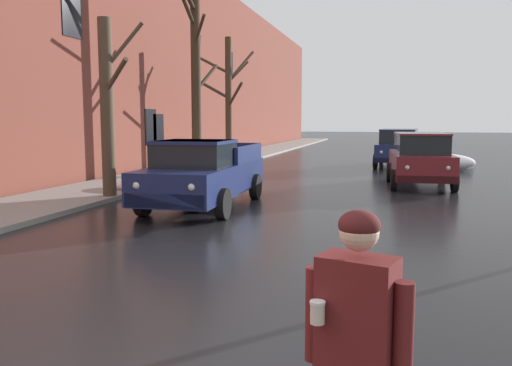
{
  "coord_description": "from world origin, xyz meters",
  "views": [
    {
      "loc": [
        2.27,
        -2.79,
        2.25
      ],
      "look_at": [
        -0.3,
        6.91,
        1.04
      ],
      "focal_mm": 36.85,
      "sensor_mm": 36.0,
      "label": 1
    }
  ],
  "objects_px": {
    "bare_tree_second_along_sidewalk": "(108,107)",
    "bare_tree_mid_block": "(196,73)",
    "pickup_truck_darkblue_approaching_near_lane": "(203,173)",
    "bare_tree_far_down_block": "(229,98)",
    "suv_darkblue_parked_kerbside_mid": "(399,146)",
    "suv_maroon_parked_kerbside_close": "(420,157)",
    "pedestrian_with_coffee": "(356,337)"
  },
  "relations": [
    {
      "from": "bare_tree_second_along_sidewalk",
      "to": "bare_tree_mid_block",
      "type": "height_order",
      "value": "bare_tree_mid_block"
    },
    {
      "from": "bare_tree_second_along_sidewalk",
      "to": "bare_tree_mid_block",
      "type": "relative_size",
      "value": 0.65
    },
    {
      "from": "bare_tree_mid_block",
      "to": "pickup_truck_darkblue_approaching_near_lane",
      "type": "height_order",
      "value": "bare_tree_mid_block"
    },
    {
      "from": "bare_tree_far_down_block",
      "to": "pickup_truck_darkblue_approaching_near_lane",
      "type": "height_order",
      "value": "bare_tree_far_down_block"
    },
    {
      "from": "suv_darkblue_parked_kerbside_mid",
      "to": "suv_maroon_parked_kerbside_close",
      "type": "bearing_deg",
      "value": -85.09
    },
    {
      "from": "bare_tree_mid_block",
      "to": "suv_maroon_parked_kerbside_close",
      "type": "bearing_deg",
      "value": -7.99
    },
    {
      "from": "pickup_truck_darkblue_approaching_near_lane",
      "to": "suv_darkblue_parked_kerbside_mid",
      "type": "relative_size",
      "value": 1.19
    },
    {
      "from": "bare_tree_mid_block",
      "to": "suv_maroon_parked_kerbside_close",
      "type": "xyz_separation_m",
      "value": [
        8.59,
        -1.2,
        -3.1
      ]
    },
    {
      "from": "pickup_truck_darkblue_approaching_near_lane",
      "to": "suv_darkblue_parked_kerbside_mid",
      "type": "distance_m",
      "value": 14.53
    },
    {
      "from": "bare_tree_mid_block",
      "to": "pedestrian_with_coffee",
      "type": "height_order",
      "value": "bare_tree_mid_block"
    },
    {
      "from": "pickup_truck_darkblue_approaching_near_lane",
      "to": "suv_maroon_parked_kerbside_close",
      "type": "distance_m",
      "value": 8.23
    },
    {
      "from": "suv_darkblue_parked_kerbside_mid",
      "to": "bare_tree_far_down_block",
      "type": "bearing_deg",
      "value": -164.75
    },
    {
      "from": "suv_maroon_parked_kerbside_close",
      "to": "suv_darkblue_parked_kerbside_mid",
      "type": "xyz_separation_m",
      "value": [
        -0.65,
        7.62,
        0.0
      ]
    },
    {
      "from": "bare_tree_far_down_block",
      "to": "bare_tree_mid_block",
      "type": "bearing_deg",
      "value": -90.15
    },
    {
      "from": "bare_tree_mid_block",
      "to": "pickup_truck_darkblue_approaching_near_lane",
      "type": "xyz_separation_m",
      "value": [
        2.99,
        -7.24,
        -3.21
      ]
    },
    {
      "from": "bare_tree_second_along_sidewalk",
      "to": "pedestrian_with_coffee",
      "type": "height_order",
      "value": "bare_tree_second_along_sidewalk"
    },
    {
      "from": "pickup_truck_darkblue_approaching_near_lane",
      "to": "pedestrian_with_coffee",
      "type": "bearing_deg",
      "value": -64.88
    },
    {
      "from": "pickup_truck_darkblue_approaching_near_lane",
      "to": "pedestrian_with_coffee",
      "type": "xyz_separation_m",
      "value": [
        4.58,
        -9.77,
        0.15
      ]
    },
    {
      "from": "bare_tree_far_down_block",
      "to": "pedestrian_with_coffee",
      "type": "xyz_separation_m",
      "value": [
        7.56,
        -21.27,
        -2.25
      ]
    },
    {
      "from": "bare_tree_mid_block",
      "to": "bare_tree_second_along_sidewalk",
      "type": "bearing_deg",
      "value": -89.77
    },
    {
      "from": "suv_maroon_parked_kerbside_close",
      "to": "suv_darkblue_parked_kerbside_mid",
      "type": "height_order",
      "value": "same"
    },
    {
      "from": "pickup_truck_darkblue_approaching_near_lane",
      "to": "suv_maroon_parked_kerbside_close",
      "type": "relative_size",
      "value": 1.24
    },
    {
      "from": "pickup_truck_darkblue_approaching_near_lane",
      "to": "pedestrian_with_coffee",
      "type": "height_order",
      "value": "same"
    },
    {
      "from": "bare_tree_second_along_sidewalk",
      "to": "pickup_truck_darkblue_approaching_near_lane",
      "type": "bearing_deg",
      "value": -9.36
    },
    {
      "from": "pickup_truck_darkblue_approaching_near_lane",
      "to": "pedestrian_with_coffee",
      "type": "relative_size",
      "value": 3.11
    },
    {
      "from": "bare_tree_far_down_block",
      "to": "suv_darkblue_parked_kerbside_mid",
      "type": "bearing_deg",
      "value": 15.25
    },
    {
      "from": "bare_tree_second_along_sidewalk",
      "to": "pedestrian_with_coffee",
      "type": "relative_size",
      "value": 2.85
    },
    {
      "from": "pedestrian_with_coffee",
      "to": "bare_tree_mid_block",
      "type": "bearing_deg",
      "value": 113.99
    },
    {
      "from": "bare_tree_second_along_sidewalk",
      "to": "suv_maroon_parked_kerbside_close",
      "type": "distance_m",
      "value": 10.33
    },
    {
      "from": "bare_tree_second_along_sidewalk",
      "to": "suv_maroon_parked_kerbside_close",
      "type": "height_order",
      "value": "bare_tree_second_along_sidewalk"
    },
    {
      "from": "bare_tree_second_along_sidewalk",
      "to": "suv_darkblue_parked_kerbside_mid",
      "type": "distance_m",
      "value": 15.45
    },
    {
      "from": "pedestrian_with_coffee",
      "to": "pickup_truck_darkblue_approaching_near_lane",
      "type": "bearing_deg",
      "value": 115.12
    }
  ]
}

